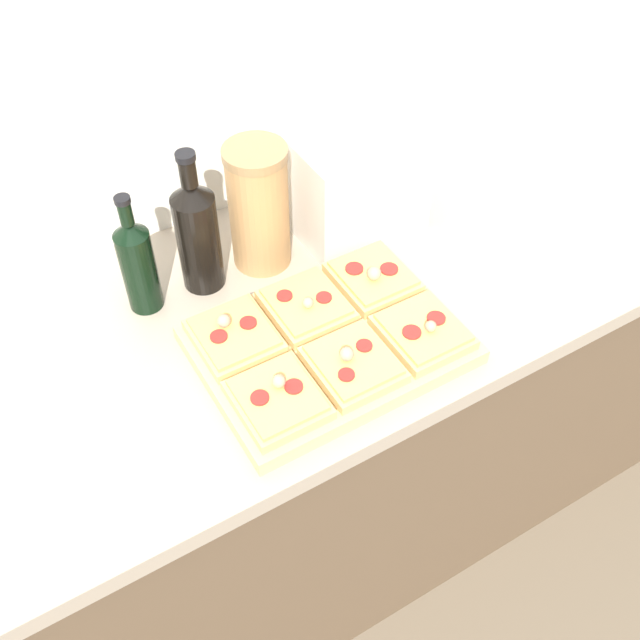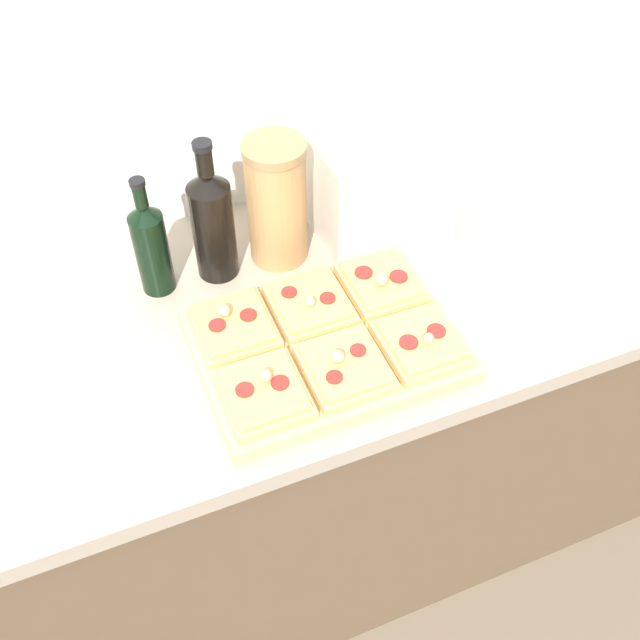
{
  "view_description": "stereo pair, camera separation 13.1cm",
  "coord_description": "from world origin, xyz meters",
  "px_view_note": "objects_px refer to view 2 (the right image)",
  "views": [
    {
      "loc": [
        -0.52,
        -0.54,
        1.91
      ],
      "look_at": [
        -0.07,
        0.22,
        0.95
      ],
      "focal_mm": 42.0,
      "sensor_mm": 36.0,
      "label": 1
    },
    {
      "loc": [
        -0.41,
        -0.6,
        1.91
      ],
      "look_at": [
        -0.07,
        0.22,
        0.95
      ],
      "focal_mm": 42.0,
      "sensor_mm": 36.0,
      "label": 2
    }
  ],
  "objects_px": {
    "wine_bottle": "(213,222)",
    "cutting_board": "(326,345)",
    "olive_oil_bottle": "(151,246)",
    "toaster_oven": "(379,186)",
    "grain_jar_tall": "(277,202)"
  },
  "relations": [
    {
      "from": "grain_jar_tall",
      "to": "toaster_oven",
      "type": "xyz_separation_m",
      "value": [
        0.21,
        -0.0,
        -0.02
      ]
    },
    {
      "from": "grain_jar_tall",
      "to": "toaster_oven",
      "type": "distance_m",
      "value": 0.21
    },
    {
      "from": "cutting_board",
      "to": "olive_oil_bottle",
      "type": "xyz_separation_m",
      "value": [
        -0.23,
        0.27,
        0.09
      ]
    },
    {
      "from": "cutting_board",
      "to": "wine_bottle",
      "type": "relative_size",
      "value": 1.53
    },
    {
      "from": "olive_oil_bottle",
      "to": "toaster_oven",
      "type": "bearing_deg",
      "value": -0.11
    },
    {
      "from": "olive_oil_bottle",
      "to": "grain_jar_tall",
      "type": "distance_m",
      "value": 0.25
    },
    {
      "from": "cutting_board",
      "to": "wine_bottle",
      "type": "height_order",
      "value": "wine_bottle"
    },
    {
      "from": "wine_bottle",
      "to": "cutting_board",
      "type": "bearing_deg",
      "value": -67.02
    },
    {
      "from": "olive_oil_bottle",
      "to": "toaster_oven",
      "type": "distance_m",
      "value": 0.46
    },
    {
      "from": "wine_bottle",
      "to": "grain_jar_tall",
      "type": "distance_m",
      "value": 0.13
    },
    {
      "from": "olive_oil_bottle",
      "to": "toaster_oven",
      "type": "relative_size",
      "value": 0.91
    },
    {
      "from": "cutting_board",
      "to": "toaster_oven",
      "type": "distance_m",
      "value": 0.36
    },
    {
      "from": "wine_bottle",
      "to": "grain_jar_tall",
      "type": "xyz_separation_m",
      "value": [
        0.13,
        0.0,
        0.01
      ]
    },
    {
      "from": "cutting_board",
      "to": "grain_jar_tall",
      "type": "relative_size",
      "value": 1.74
    },
    {
      "from": "grain_jar_tall",
      "to": "wine_bottle",
      "type": "bearing_deg",
      "value": -180.0
    }
  ]
}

